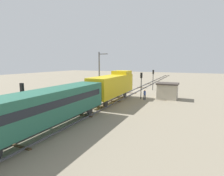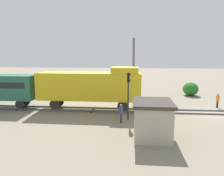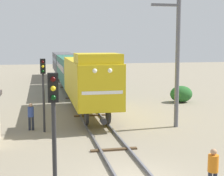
{
  "view_description": "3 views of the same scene",
  "coord_description": "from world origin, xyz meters",
  "px_view_note": "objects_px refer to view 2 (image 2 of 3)",
  "views": [
    {
      "loc": [
        -11.42,
        37.41,
        6.21
      ],
      "look_at": [
        1.47,
        9.95,
        1.74
      ],
      "focal_mm": 28.0,
      "sensor_mm": 36.0,
      "label": 1
    },
    {
      "loc": [
        -23.19,
        8.2,
        6.11
      ],
      "look_at": [
        -0.05,
        10.46,
        2.51
      ],
      "focal_mm": 35.0,
      "sensor_mm": 36.0,
      "label": 2
    },
    {
      "loc": [
        -3.58,
        -12.28,
        5.45
      ],
      "look_at": [
        1.2,
        10.37,
        2.37
      ],
      "focal_mm": 55.0,
      "sensor_mm": 36.0,
      "label": 3
    }
  ],
  "objects_px": {
    "traffic_signal_mid": "(128,87)",
    "relay_hut": "(152,119)",
    "locomotive": "(91,85)",
    "catenary_mast": "(133,68)",
    "worker_near_track": "(218,99)",
    "worker_by_signal": "(121,112)"
  },
  "relations": [
    {
      "from": "worker_near_track",
      "to": "relay_hut",
      "type": "height_order",
      "value": "relay_hut"
    },
    {
      "from": "locomotive",
      "to": "catenary_mast",
      "type": "bearing_deg",
      "value": -42.69
    },
    {
      "from": "catenary_mast",
      "to": "relay_hut",
      "type": "height_order",
      "value": "catenary_mast"
    },
    {
      "from": "traffic_signal_mid",
      "to": "locomotive",
      "type": "bearing_deg",
      "value": 50.5
    },
    {
      "from": "traffic_signal_mid",
      "to": "worker_near_track",
      "type": "xyz_separation_m",
      "value": [
        5.8,
        -10.12,
        -2.11
      ]
    },
    {
      "from": "locomotive",
      "to": "traffic_signal_mid",
      "type": "distance_m",
      "value": 5.36
    },
    {
      "from": "worker_by_signal",
      "to": "relay_hut",
      "type": "bearing_deg",
      "value": -77.34
    },
    {
      "from": "worker_near_track",
      "to": "catenary_mast",
      "type": "distance_m",
      "value": 10.55
    },
    {
      "from": "worker_near_track",
      "to": "catenary_mast",
      "type": "height_order",
      "value": "catenary_mast"
    },
    {
      "from": "locomotive",
      "to": "relay_hut",
      "type": "height_order",
      "value": "locomotive"
    },
    {
      "from": "locomotive",
      "to": "worker_by_signal",
      "type": "bearing_deg",
      "value": -140.15
    },
    {
      "from": "traffic_signal_mid",
      "to": "worker_by_signal",
      "type": "xyz_separation_m",
      "value": [
        -0.8,
        0.62,
        -2.11
      ]
    },
    {
      "from": "catenary_mast",
      "to": "worker_by_signal",
      "type": "bearing_deg",
      "value": 173.44
    },
    {
      "from": "worker_near_track",
      "to": "relay_hut",
      "type": "xyz_separation_m",
      "value": [
        -9.9,
        8.25,
        0.4
      ]
    },
    {
      "from": "worker_near_track",
      "to": "relay_hut",
      "type": "distance_m",
      "value": 12.89
    },
    {
      "from": "worker_near_track",
      "to": "relay_hut",
      "type": "bearing_deg",
      "value": -58.64
    },
    {
      "from": "traffic_signal_mid",
      "to": "relay_hut",
      "type": "height_order",
      "value": "traffic_signal_mid"
    },
    {
      "from": "locomotive",
      "to": "traffic_signal_mid",
      "type": "xyz_separation_m",
      "value": [
        -3.4,
        -4.12,
        0.33
      ]
    },
    {
      "from": "locomotive",
      "to": "worker_by_signal",
      "type": "height_order",
      "value": "locomotive"
    },
    {
      "from": "traffic_signal_mid",
      "to": "relay_hut",
      "type": "bearing_deg",
      "value": -155.48
    },
    {
      "from": "worker_by_signal",
      "to": "traffic_signal_mid",
      "type": "bearing_deg",
      "value": 27.88
    },
    {
      "from": "traffic_signal_mid",
      "to": "worker_near_track",
      "type": "bearing_deg",
      "value": -60.18
    }
  ]
}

